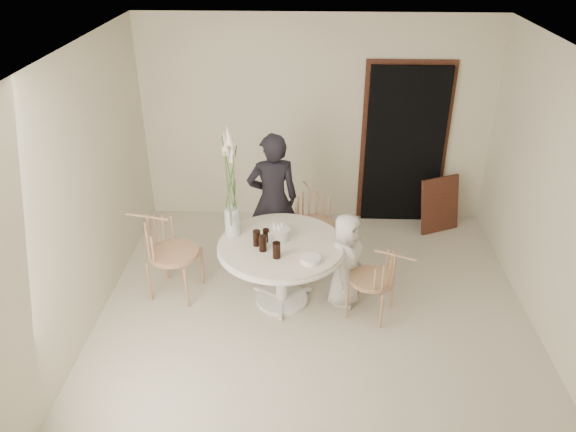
{
  "coord_description": "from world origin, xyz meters",
  "views": [
    {
      "loc": [
        -0.09,
        -4.68,
        3.75
      ],
      "look_at": [
        -0.28,
        0.3,
        1.02
      ],
      "focal_mm": 35.0,
      "sensor_mm": 36.0,
      "label": 1
    }
  ],
  "objects_px": {
    "girl": "(273,200)",
    "flower_vase": "(231,194)",
    "chair_right": "(383,275)",
    "chair_left": "(162,244)",
    "chair_far": "(312,214)",
    "birthday_cake": "(278,234)",
    "boy": "(346,260)",
    "table": "(281,253)"
  },
  "relations": [
    {
      "from": "chair_left",
      "to": "boy",
      "type": "distance_m",
      "value": 1.97
    },
    {
      "from": "table",
      "to": "boy",
      "type": "distance_m",
      "value": 0.68
    },
    {
      "from": "table",
      "to": "flower_vase",
      "type": "relative_size",
      "value": 1.09
    },
    {
      "from": "table",
      "to": "chair_right",
      "type": "bearing_deg",
      "value": -11.9
    },
    {
      "from": "chair_far",
      "to": "birthday_cake",
      "type": "relative_size",
      "value": 3.35
    },
    {
      "from": "table",
      "to": "girl",
      "type": "xyz_separation_m",
      "value": [
        -0.14,
        0.82,
        0.2
      ]
    },
    {
      "from": "girl",
      "to": "chair_far",
      "type": "bearing_deg",
      "value": -172.1
    },
    {
      "from": "birthday_cake",
      "to": "chair_far",
      "type": "bearing_deg",
      "value": 67.76
    },
    {
      "from": "chair_left",
      "to": "chair_far",
      "type": "bearing_deg",
      "value": -49.67
    },
    {
      "from": "chair_right",
      "to": "boy",
      "type": "relative_size",
      "value": 0.75
    },
    {
      "from": "table",
      "to": "chair_left",
      "type": "xyz_separation_m",
      "value": [
        -1.29,
        0.14,
        -0.01
      ]
    },
    {
      "from": "flower_vase",
      "to": "boy",
      "type": "bearing_deg",
      "value": -7.65
    },
    {
      "from": "chair_left",
      "to": "flower_vase",
      "type": "relative_size",
      "value": 0.77
    },
    {
      "from": "chair_left",
      "to": "girl",
      "type": "xyz_separation_m",
      "value": [
        1.15,
        0.68,
        0.2
      ]
    },
    {
      "from": "chair_right",
      "to": "chair_left",
      "type": "height_order",
      "value": "chair_left"
    },
    {
      "from": "boy",
      "to": "flower_vase",
      "type": "distance_m",
      "value": 1.38
    },
    {
      "from": "girl",
      "to": "flower_vase",
      "type": "height_order",
      "value": "flower_vase"
    },
    {
      "from": "chair_left",
      "to": "boy",
      "type": "xyz_separation_m",
      "value": [
        1.97,
        -0.13,
        -0.08
      ]
    },
    {
      "from": "chair_right",
      "to": "flower_vase",
      "type": "distance_m",
      "value": 1.74
    },
    {
      "from": "table",
      "to": "girl",
      "type": "relative_size",
      "value": 0.82
    },
    {
      "from": "chair_far",
      "to": "chair_left",
      "type": "relative_size",
      "value": 0.9
    },
    {
      "from": "girl",
      "to": "flower_vase",
      "type": "relative_size",
      "value": 1.34
    },
    {
      "from": "birthday_cake",
      "to": "boy",
      "type": "bearing_deg",
      "value": -6.15
    },
    {
      "from": "table",
      "to": "flower_vase",
      "type": "height_order",
      "value": "flower_vase"
    },
    {
      "from": "chair_far",
      "to": "table",
      "type": "bearing_deg",
      "value": -127.86
    },
    {
      "from": "chair_left",
      "to": "flower_vase",
      "type": "bearing_deg",
      "value": -74.91
    },
    {
      "from": "table",
      "to": "chair_right",
      "type": "distance_m",
      "value": 1.06
    },
    {
      "from": "table",
      "to": "chair_far",
      "type": "distance_m",
      "value": 1.04
    },
    {
      "from": "girl",
      "to": "birthday_cake",
      "type": "xyz_separation_m",
      "value": [
        0.1,
        -0.73,
        -0.02
      ]
    },
    {
      "from": "birthday_cake",
      "to": "flower_vase",
      "type": "relative_size",
      "value": 0.21
    },
    {
      "from": "chair_far",
      "to": "chair_left",
      "type": "bearing_deg",
      "value": -172.27
    },
    {
      "from": "chair_left",
      "to": "chair_right",
      "type": "bearing_deg",
      "value": -86.09
    },
    {
      "from": "chair_left",
      "to": "birthday_cake",
      "type": "height_order",
      "value": "chair_left"
    },
    {
      "from": "table",
      "to": "chair_right",
      "type": "relative_size",
      "value": 1.67
    },
    {
      "from": "girl",
      "to": "boy",
      "type": "relative_size",
      "value": 1.53
    },
    {
      "from": "chair_right",
      "to": "chair_left",
      "type": "xyz_separation_m",
      "value": [
        -2.33,
        0.36,
        0.09
      ]
    },
    {
      "from": "chair_right",
      "to": "flower_vase",
      "type": "height_order",
      "value": "flower_vase"
    },
    {
      "from": "girl",
      "to": "flower_vase",
      "type": "xyz_separation_m",
      "value": [
        -0.38,
        -0.65,
        0.39
      ]
    },
    {
      "from": "chair_right",
      "to": "boy",
      "type": "distance_m",
      "value": 0.43
    },
    {
      "from": "boy",
      "to": "flower_vase",
      "type": "height_order",
      "value": "flower_vase"
    },
    {
      "from": "girl",
      "to": "table",
      "type": "bearing_deg",
      "value": 87.84
    },
    {
      "from": "chair_right",
      "to": "girl",
      "type": "bearing_deg",
      "value": -107.96
    }
  ]
}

